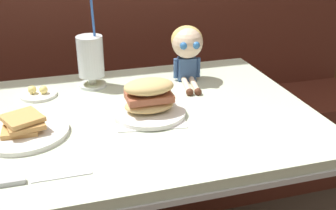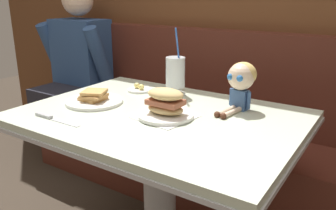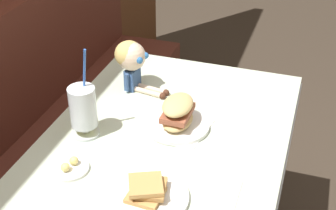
{
  "view_description": "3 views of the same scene",
  "coord_description": "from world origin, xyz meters",
  "px_view_note": "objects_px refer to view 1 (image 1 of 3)",
  "views": [
    {
      "loc": [
        -0.23,
        -0.97,
        1.31
      ],
      "look_at": [
        0.11,
        0.16,
        0.76
      ],
      "focal_mm": 45.69,
      "sensor_mm": 36.0,
      "label": 1
    },
    {
      "loc": [
        0.76,
        -0.91,
        1.2
      ],
      "look_at": [
        0.01,
        0.23,
        0.77
      ],
      "focal_mm": 37.21,
      "sensor_mm": 36.0,
      "label": 2
    },
    {
      "loc": [
        -1.26,
        -0.24,
        1.7
      ],
      "look_at": [
        0.11,
        0.21,
        0.78
      ],
      "focal_mm": 51.6,
      "sensor_mm": 36.0,
      "label": 3
    }
  ],
  "objects_px": {
    "toast_plate": "(23,130)",
    "milkshake_glass": "(91,58)",
    "butter_knife": "(22,181)",
    "seated_doll": "(187,46)",
    "sandwich_plate": "(149,101)",
    "butter_saucer": "(38,94)"
  },
  "relations": [
    {
      "from": "milkshake_glass",
      "to": "butter_knife",
      "type": "height_order",
      "value": "milkshake_glass"
    },
    {
      "from": "toast_plate",
      "to": "seated_doll",
      "type": "height_order",
      "value": "seated_doll"
    },
    {
      "from": "milkshake_glass",
      "to": "butter_saucer",
      "type": "relative_size",
      "value": 2.63
    },
    {
      "from": "sandwich_plate",
      "to": "toast_plate",
      "type": "bearing_deg",
      "value": -176.9
    },
    {
      "from": "butter_knife",
      "to": "seated_doll",
      "type": "distance_m",
      "value": 0.77
    },
    {
      "from": "toast_plate",
      "to": "milkshake_glass",
      "type": "distance_m",
      "value": 0.39
    },
    {
      "from": "milkshake_glass",
      "to": "butter_knife",
      "type": "relative_size",
      "value": 1.34
    },
    {
      "from": "butter_knife",
      "to": "toast_plate",
      "type": "bearing_deg",
      "value": 89.72
    },
    {
      "from": "sandwich_plate",
      "to": "butter_saucer",
      "type": "distance_m",
      "value": 0.4
    },
    {
      "from": "toast_plate",
      "to": "milkshake_glass",
      "type": "xyz_separation_m",
      "value": [
        0.23,
        0.3,
        0.09
      ]
    },
    {
      "from": "butter_saucer",
      "to": "seated_doll",
      "type": "xyz_separation_m",
      "value": [
        0.52,
        0.0,
        0.12
      ]
    },
    {
      "from": "toast_plate",
      "to": "sandwich_plate",
      "type": "bearing_deg",
      "value": 3.1
    },
    {
      "from": "sandwich_plate",
      "to": "butter_knife",
      "type": "bearing_deg",
      "value": -144.67
    },
    {
      "from": "toast_plate",
      "to": "seated_doll",
      "type": "xyz_separation_m",
      "value": [
        0.57,
        0.27,
        0.11
      ]
    },
    {
      "from": "butter_knife",
      "to": "seated_doll",
      "type": "bearing_deg",
      "value": 41.72
    },
    {
      "from": "milkshake_glass",
      "to": "seated_doll",
      "type": "bearing_deg",
      "value": -6.16
    },
    {
      "from": "butter_knife",
      "to": "seated_doll",
      "type": "xyz_separation_m",
      "value": [
        0.57,
        0.51,
        0.12
      ]
    },
    {
      "from": "butter_saucer",
      "to": "seated_doll",
      "type": "bearing_deg",
      "value": 0.2
    },
    {
      "from": "seated_doll",
      "to": "butter_knife",
      "type": "bearing_deg",
      "value": -138.28
    },
    {
      "from": "milkshake_glass",
      "to": "sandwich_plate",
      "type": "xyz_separation_m",
      "value": [
        0.13,
        -0.28,
        -0.06
      ]
    },
    {
      "from": "sandwich_plate",
      "to": "seated_doll",
      "type": "xyz_separation_m",
      "value": [
        0.2,
        0.25,
        0.08
      ]
    },
    {
      "from": "butter_saucer",
      "to": "butter_knife",
      "type": "xyz_separation_m",
      "value": [
        -0.05,
        -0.5,
        -0.0
      ]
    }
  ]
}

